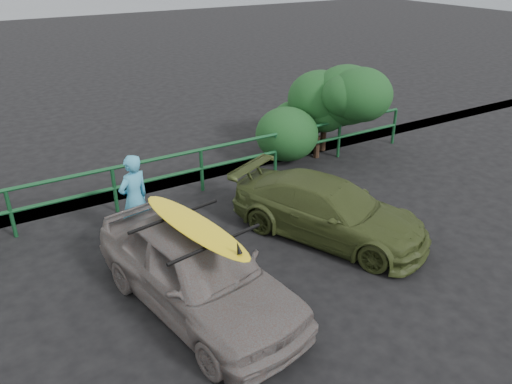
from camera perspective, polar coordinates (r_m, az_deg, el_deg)
ground at (r=7.53m, az=3.85°, el=-15.99°), size 80.00×80.00×0.00m
guardrail at (r=11.05m, az=-10.91°, el=1.45°), size 14.00×0.08×1.04m
shrub_right at (r=13.60m, az=8.29°, el=8.91°), size 3.20×2.40×2.15m
sedan at (r=7.66m, az=-6.77°, el=-8.81°), size 2.27×4.22×1.36m
olive_vehicle at (r=9.60m, az=8.30°, el=-2.03°), size 3.04×4.15×1.12m
man at (r=9.47m, az=-13.72°, el=-0.81°), size 0.74×0.61×1.75m
roof_rack at (r=7.28m, az=-7.06°, el=-4.24°), size 1.73×1.35×0.05m
surfboard at (r=7.25m, az=-7.09°, el=-3.81°), size 0.93×2.52×0.07m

